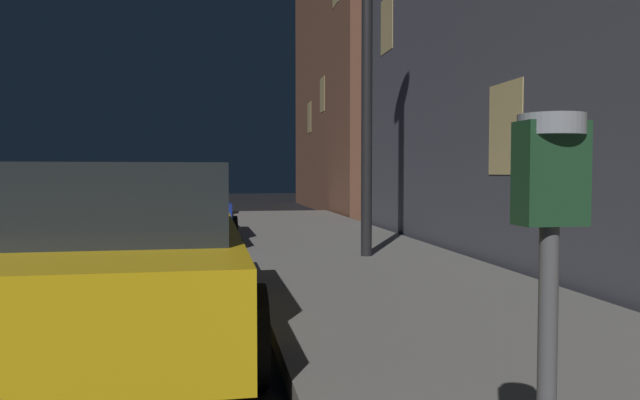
{
  "coord_description": "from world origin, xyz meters",
  "views": [
    {
      "loc": [
        3.57,
        -1.44,
        1.36
      ],
      "look_at": [
        4.22,
        2.27,
        1.19
      ],
      "focal_mm": 33.57,
      "sensor_mm": 36.0,
      "label": 1
    }
  ],
  "objects_px": {
    "parking_meter": "(549,231)",
    "car_blue": "(176,209)",
    "car_yellow_cab": "(127,252)",
    "car_white": "(191,196)"
  },
  "relations": [
    {
      "from": "car_blue",
      "to": "car_white",
      "type": "xyz_separation_m",
      "value": [
        -0.0,
        6.93,
        -0.01
      ]
    },
    {
      "from": "parking_meter",
      "to": "car_blue",
      "type": "xyz_separation_m",
      "value": [
        -1.67,
        9.66,
        -0.48
      ]
    },
    {
      "from": "car_white",
      "to": "parking_meter",
      "type": "bearing_deg",
      "value": -84.25
    },
    {
      "from": "parking_meter",
      "to": "car_white",
      "type": "height_order",
      "value": "parking_meter"
    },
    {
      "from": "car_blue",
      "to": "car_white",
      "type": "height_order",
      "value": "same"
    },
    {
      "from": "car_yellow_cab",
      "to": "car_blue",
      "type": "bearing_deg",
      "value": 90.01
    },
    {
      "from": "car_yellow_cab",
      "to": "car_blue",
      "type": "xyz_separation_m",
      "value": [
        -0.0,
        6.16,
        0.0
      ]
    },
    {
      "from": "car_yellow_cab",
      "to": "car_white",
      "type": "distance_m",
      "value": 13.09
    },
    {
      "from": "car_blue",
      "to": "car_white",
      "type": "bearing_deg",
      "value": 90.01
    },
    {
      "from": "parking_meter",
      "to": "car_yellow_cab",
      "type": "relative_size",
      "value": 0.31
    }
  ]
}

